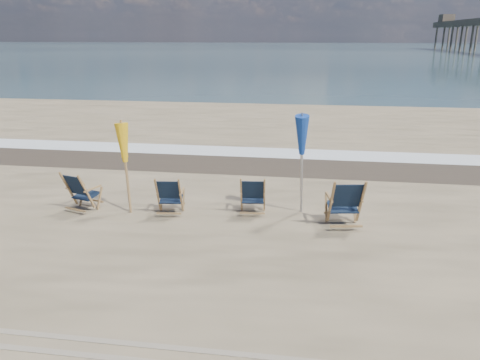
{
  "coord_description": "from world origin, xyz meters",
  "views": [
    {
      "loc": [
        1.39,
        -7.05,
        3.81
      ],
      "look_at": [
        0.0,
        2.2,
        0.9
      ],
      "focal_mm": 35.0,
      "sensor_mm": 36.0,
      "label": 1
    }
  ],
  "objects": [
    {
      "name": "ocean",
      "position": [
        0.0,
        128.0,
        0.0
      ],
      "size": [
        400.0,
        400.0,
        0.0
      ],
      "primitive_type": "plane",
      "color": "#3A5761",
      "rests_on": "ground"
    },
    {
      "name": "surf_foam",
      "position": [
        0.0,
        8.3,
        0.0
      ],
      "size": [
        200.0,
        1.4,
        0.01
      ],
      "primitive_type": "cube",
      "color": "silver",
      "rests_on": "ground"
    },
    {
      "name": "wet_sand_strip",
      "position": [
        0.0,
        6.8,
        0.0
      ],
      "size": [
        200.0,
        2.6,
        0.0
      ],
      "primitive_type": "cube",
      "color": "#42362A",
      "rests_on": "ground"
    },
    {
      "name": "beach_chair_0",
      "position": [
        -3.39,
        2.05,
        0.48
      ],
      "size": [
        0.79,
        0.84,
        0.95
      ],
      "primitive_type": null,
      "rotation": [
        0.0,
        0.0,
        2.83
      ],
      "color": "black",
      "rests_on": "ground"
    },
    {
      "name": "beach_chair_1",
      "position": [
        -1.32,
        2.25,
        0.45
      ],
      "size": [
        0.65,
        0.71,
        0.9
      ],
      "primitive_type": null,
      "rotation": [
        0.0,
        0.0,
        3.25
      ],
      "color": "black",
      "rests_on": "ground"
    },
    {
      "name": "beach_chair_2",
      "position": [
        0.49,
        2.53,
        0.45
      ],
      "size": [
        0.64,
        0.7,
        0.9
      ],
      "primitive_type": null,
      "rotation": [
        0.0,
        0.0,
        3.23
      ],
      "color": "black",
      "rests_on": "ground"
    },
    {
      "name": "beach_chair_3",
      "position": [
        2.5,
        2.09,
        0.55
      ],
      "size": [
        0.82,
        0.89,
        1.09
      ],
      "primitive_type": null,
      "rotation": [
        0.0,
        0.0,
        3.31
      ],
      "color": "black",
      "rests_on": "ground"
    },
    {
      "name": "umbrella_yellow",
      "position": [
        -2.55,
        2.35,
        1.47
      ],
      "size": [
        0.3,
        0.3,
        1.98
      ],
      "color": "olive",
      "rests_on": "ground"
    },
    {
      "name": "umbrella_blue",
      "position": [
        1.27,
        2.69,
        1.73
      ],
      "size": [
        0.3,
        0.3,
        2.26
      ],
      "color": "#A5A5AD",
      "rests_on": "ground"
    }
  ]
}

